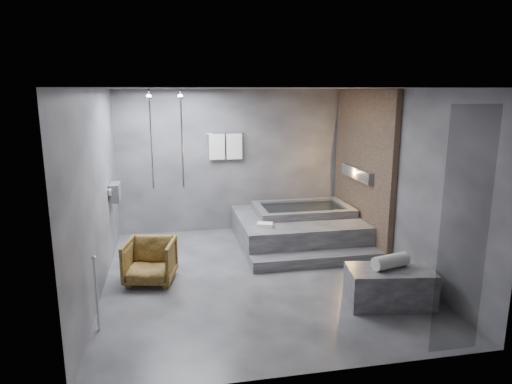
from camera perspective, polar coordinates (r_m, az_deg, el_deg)
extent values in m
plane|color=#303033|center=(7.07, 0.18, -10.48)|extent=(5.00, 5.00, 0.00)
cube|color=#515153|center=(6.50, 0.20, 12.84)|extent=(4.50, 5.00, 0.04)
cube|color=#3B3B40|center=(9.08, -2.92, 3.90)|extent=(4.50, 0.04, 2.80)
cube|color=#3B3B40|center=(4.31, 6.76, -6.11)|extent=(4.50, 0.04, 2.80)
cube|color=#3B3B40|center=(6.60, -19.35, -0.14)|extent=(0.04, 5.00, 2.80)
cube|color=#3B3B40|center=(7.42, 17.49, 1.35)|extent=(0.04, 5.00, 2.80)
cube|color=#9D7A5C|center=(8.49, 13.15, 2.98)|extent=(0.10, 2.40, 2.78)
cube|color=#FF9938|center=(8.48, 12.62, 2.30)|extent=(0.14, 1.20, 0.20)
cube|color=gray|center=(8.01, -17.20, -0.02)|extent=(0.16, 0.42, 0.30)
imported|color=beige|center=(7.92, -17.18, -0.50)|extent=(0.08, 0.08, 0.21)
imported|color=beige|center=(8.12, -17.03, -0.37)|extent=(0.07, 0.07, 0.15)
cylinder|color=silver|center=(8.48, -9.26, 6.54)|extent=(0.04, 0.04, 1.80)
cylinder|color=silver|center=(8.48, -13.00, 6.38)|extent=(0.04, 0.04, 1.80)
cylinder|color=silver|center=(8.93, -3.86, 7.30)|extent=(0.75, 0.02, 0.02)
cube|color=white|center=(8.92, -4.91, 5.66)|extent=(0.30, 0.06, 0.50)
cube|color=white|center=(8.96, -2.74, 5.73)|extent=(0.30, 0.06, 0.50)
cylinder|color=silver|center=(5.75, -19.29, -12.02)|extent=(0.04, 0.04, 0.90)
cube|color=black|center=(5.10, 24.56, -4.80)|extent=(0.55, 0.01, 2.60)
cube|color=#363638|center=(8.55, 5.20, -4.60)|extent=(2.20, 2.00, 0.50)
cube|color=#363638|center=(7.54, 7.70, -8.36)|extent=(2.20, 0.36, 0.18)
cube|color=#38383B|center=(6.39, 16.33, -11.27)|extent=(1.17, 0.76, 0.49)
imported|color=#402C10|center=(6.94, -13.10, -8.42)|extent=(0.82, 0.84, 0.64)
cylinder|color=silver|center=(6.30, 16.47, -8.30)|extent=(0.54, 0.31, 0.19)
cube|color=white|center=(7.77, 1.13, -4.14)|extent=(0.30, 0.26, 0.07)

